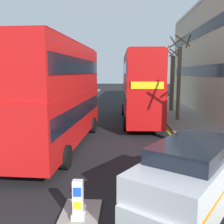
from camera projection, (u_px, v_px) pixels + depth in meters
name	position (u px, v px, depth m)	size (l,w,h in m)	color
sidewalk_right	(193.00, 125.00, 19.74)	(4.00, 80.00, 0.14)	gray
sidewalk_left	(28.00, 123.00, 20.40)	(4.00, 80.00, 0.14)	gray
kerb_line_outer	(170.00, 131.00, 17.88)	(0.10, 56.00, 0.01)	yellow
kerb_line_inner	(168.00, 131.00, 17.89)	(0.10, 56.00, 0.01)	yellow
traffic_island	(79.00, 220.00, 7.04)	(1.10, 2.20, 0.10)	gray
keep_left_bollard	(78.00, 201.00, 6.95)	(0.36, 0.28, 1.11)	silver
double_decker_bus_away	(59.00, 92.00, 13.90)	(3.18, 10.91, 5.64)	red
double_decker_bus_oncoming	(140.00, 85.00, 20.92)	(3.01, 10.87, 5.64)	#B20F0F
taxi_minivan	(189.00, 179.00, 7.29)	(4.20, 5.04, 2.12)	silver
pedestrian_far	(166.00, 102.00, 26.60)	(0.34, 0.22, 1.62)	#2D2D38
street_tree_mid	(172.00, 81.00, 26.28)	(2.10, 1.76, 6.72)	#6B6047
street_tree_far	(179.00, 78.00, 21.18)	(1.51, 1.58, 6.93)	#6B6047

